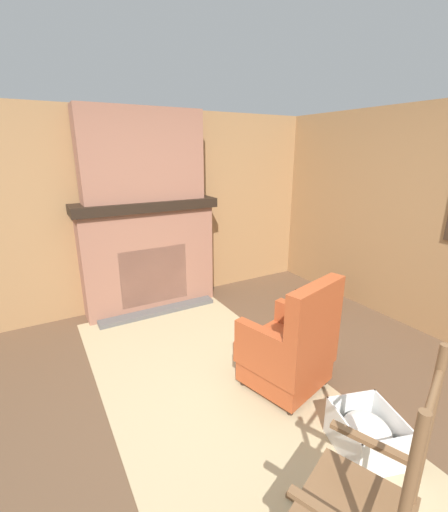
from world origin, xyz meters
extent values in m
plane|color=brown|center=(0.00, 0.00, 0.00)|extent=(14.00, 14.00, 0.00)
cube|color=#9E7247|center=(-2.40, 0.00, 1.19)|extent=(0.06, 5.35, 2.39)
cube|color=#93604C|center=(-2.20, 0.00, 0.62)|extent=(0.35, 1.58, 1.24)
cube|color=black|center=(-2.07, 0.00, 0.47)|extent=(0.08, 0.82, 0.70)
cube|color=#565451|center=(-1.95, 0.00, 0.03)|extent=(0.16, 1.42, 0.06)
cube|color=black|center=(-2.20, 0.00, 1.30)|extent=(0.45, 1.68, 0.11)
cube|color=#93604C|center=(-2.20, 0.00, 1.86)|extent=(0.31, 1.39, 1.01)
cube|color=tan|center=(-0.39, -0.06, 0.01)|extent=(3.45, 1.71, 0.01)
cube|color=#A84723|center=(-0.15, 0.47, 0.18)|extent=(0.70, 0.72, 0.24)
cube|color=#A84723|center=(-0.15, 0.47, 0.33)|extent=(0.74, 0.75, 0.18)
cube|color=#A84723|center=(0.08, 0.53, 0.70)|extent=(0.28, 0.63, 0.57)
cube|color=#A84723|center=(-0.10, 0.21, 0.52)|extent=(0.54, 0.23, 0.20)
cube|color=#A84723|center=(-0.24, 0.72, 0.52)|extent=(0.54, 0.23, 0.20)
cylinder|color=#332319|center=(-0.32, 0.17, 0.03)|extent=(0.06, 0.06, 0.06)
cylinder|color=#332319|center=(-0.45, 0.65, 0.03)|extent=(0.06, 0.06, 0.06)
cylinder|color=#332319|center=(0.15, 0.30, 0.03)|extent=(0.06, 0.06, 0.06)
cylinder|color=#332319|center=(0.02, 0.77, 0.03)|extent=(0.06, 0.06, 0.06)
cylinder|color=brown|center=(0.83, -0.06, 0.23)|extent=(0.05, 0.05, 0.38)
cylinder|color=brown|center=(1.18, 0.08, 0.82)|extent=(0.05, 0.05, 0.80)
cylinder|color=brown|center=(1.26, -0.12, 0.66)|extent=(0.18, 0.40, 0.03)
cylinder|color=brown|center=(1.26, -0.12, 0.89)|extent=(0.18, 0.40, 0.03)
cylinder|color=brown|center=(1.26, -0.12, 1.11)|extent=(0.18, 0.40, 0.03)
cube|color=brown|center=(1.00, 0.01, 0.64)|extent=(0.38, 0.19, 0.02)
cylinder|color=brown|center=(-1.26, 1.79, 0.07)|extent=(0.13, 0.39, 0.13)
cylinder|color=brown|center=(-1.13, 1.79, 0.07)|extent=(0.13, 0.39, 0.13)
cylinder|color=brown|center=(-0.99, 1.79, 0.07)|extent=(0.13, 0.39, 0.13)
cylinder|color=brown|center=(-1.26, 1.79, 0.18)|extent=(0.13, 0.39, 0.13)
cylinder|color=brown|center=(-1.13, 1.79, 0.18)|extent=(0.13, 0.39, 0.13)
cylinder|color=brown|center=(-0.99, 1.79, 0.18)|extent=(0.13, 0.39, 0.13)
cube|color=white|center=(0.65, 0.50, 0.01)|extent=(0.51, 0.48, 0.01)
cube|color=white|center=(0.84, 0.44, 0.15)|extent=(0.13, 0.36, 0.30)
cube|color=white|center=(0.45, 0.57, 0.15)|extent=(0.13, 0.36, 0.30)
cube|color=white|center=(0.70, 0.68, 0.15)|extent=(0.40, 0.14, 0.30)
cube|color=white|center=(0.59, 0.33, 0.15)|extent=(0.40, 0.14, 0.30)
ellipsoid|color=white|center=(0.65, 0.50, 0.16)|extent=(0.41, 0.39, 0.18)
ellipsoid|color=#47708E|center=(-2.23, -0.31, 1.40)|extent=(0.11, 0.11, 0.09)
cylinder|color=white|center=(-2.23, -0.31, 1.52)|extent=(0.06, 0.06, 0.16)
cube|color=black|center=(-2.23, 0.61, 1.42)|extent=(0.14, 0.24, 0.14)
cube|color=silver|center=(-2.16, 0.61, 1.43)|extent=(0.01, 0.04, 0.02)
cylinder|color=#336093|center=(-2.25, -0.11, 1.47)|extent=(0.06, 0.24, 0.24)
camera|label=1|loc=(1.73, -1.19, 1.92)|focal=24.00mm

